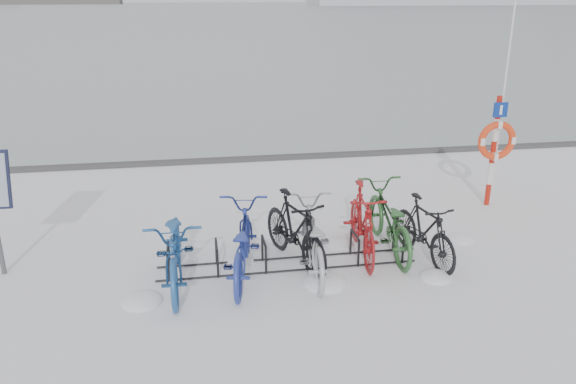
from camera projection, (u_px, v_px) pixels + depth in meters
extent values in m
plane|color=white|center=(287.00, 265.00, 8.75)|extent=(900.00, 900.00, 0.00)
cube|color=#A5B2BA|center=(193.00, 10.00, 152.85)|extent=(400.00, 298.00, 0.02)
cube|color=#3F3F42|center=(249.00, 159.00, 14.21)|extent=(400.00, 0.25, 0.10)
cylinder|color=black|center=(168.00, 268.00, 8.18)|extent=(0.04, 0.04, 0.44)
cylinder|color=black|center=(169.00, 255.00, 8.59)|extent=(0.04, 0.04, 0.44)
cylinder|color=black|center=(168.00, 248.00, 8.32)|extent=(0.04, 0.44, 0.04)
cylinder|color=black|center=(218.00, 264.00, 8.30)|extent=(0.04, 0.04, 0.44)
cylinder|color=black|center=(216.00, 251.00, 8.71)|extent=(0.04, 0.04, 0.44)
cylinder|color=black|center=(216.00, 244.00, 8.43)|extent=(0.04, 0.44, 0.04)
cylinder|color=black|center=(266.00, 260.00, 8.41)|extent=(0.04, 0.04, 0.44)
cylinder|color=black|center=(262.00, 248.00, 8.82)|extent=(0.04, 0.04, 0.44)
cylinder|color=black|center=(264.00, 241.00, 8.54)|extent=(0.04, 0.44, 0.04)
cylinder|color=black|center=(313.00, 257.00, 8.53)|extent=(0.04, 0.04, 0.44)
cylinder|color=black|center=(307.00, 245.00, 8.93)|extent=(0.04, 0.04, 0.44)
cylinder|color=black|center=(310.00, 238.00, 8.66)|extent=(0.04, 0.44, 0.04)
cylinder|color=black|center=(359.00, 253.00, 8.64)|extent=(0.04, 0.04, 0.44)
cylinder|color=black|center=(351.00, 242.00, 9.05)|extent=(0.04, 0.04, 0.44)
cylinder|color=black|center=(355.00, 235.00, 8.77)|extent=(0.04, 0.44, 0.04)
cylinder|color=black|center=(403.00, 250.00, 8.75)|extent=(0.04, 0.04, 0.44)
cylinder|color=black|center=(393.00, 239.00, 9.16)|extent=(0.04, 0.04, 0.44)
cylinder|color=black|center=(399.00, 232.00, 8.88)|extent=(0.04, 0.44, 0.04)
cylinder|color=black|center=(290.00, 271.00, 8.53)|extent=(4.00, 0.03, 0.03)
cylinder|color=black|center=(285.00, 258.00, 8.94)|extent=(4.00, 0.03, 0.03)
cylinder|color=#B01A0E|center=(488.00, 194.00, 11.20)|extent=(0.10, 0.10, 0.44)
cylinder|color=silver|center=(490.00, 173.00, 11.06)|extent=(0.10, 0.10, 0.44)
cylinder|color=#B01A0E|center=(493.00, 152.00, 10.91)|extent=(0.10, 0.10, 0.44)
cylinder|color=silver|center=(496.00, 130.00, 10.77)|extent=(0.10, 0.10, 0.44)
cylinder|color=#B01A0E|center=(499.00, 107.00, 10.62)|extent=(0.10, 0.10, 0.44)
torus|color=red|center=(497.00, 141.00, 10.74)|extent=(0.77, 0.13, 0.77)
cube|color=navy|center=(501.00, 110.00, 10.56)|extent=(0.28, 0.03, 0.28)
cylinder|color=silver|center=(502.00, 106.00, 10.68)|extent=(0.04, 0.04, 3.97)
imported|color=#215295|center=(176.00, 246.00, 8.06)|extent=(0.77, 2.20, 1.15)
imported|color=#273895|center=(241.00, 241.00, 8.27)|extent=(1.09, 2.21, 1.11)
imported|color=black|center=(295.00, 228.00, 8.69)|extent=(1.12, 1.99, 1.15)
imported|color=#A7A9AF|center=(312.00, 237.00, 8.43)|extent=(0.89, 2.15, 1.10)
imported|color=maroon|center=(362.00, 220.00, 8.93)|extent=(0.77, 2.01, 1.18)
imported|color=#2B5E2D|center=(388.00, 218.00, 9.12)|extent=(0.78, 2.15, 1.12)
imported|color=black|center=(424.00, 228.00, 8.82)|extent=(0.79, 1.78, 1.03)
ellipsoid|color=white|center=(142.00, 302.00, 7.71)|extent=(0.57, 0.57, 0.20)
ellipsoid|color=white|center=(435.00, 278.00, 8.37)|extent=(0.49, 0.49, 0.17)
ellipsoid|color=white|center=(311.00, 245.00, 9.44)|extent=(0.36, 0.36, 0.13)
ellipsoid|color=white|center=(240.00, 260.00, 8.91)|extent=(0.48, 0.48, 0.17)
ellipsoid|color=white|center=(461.00, 240.00, 9.66)|extent=(0.49, 0.49, 0.17)
ellipsoid|color=white|center=(337.00, 244.00, 9.49)|extent=(0.55, 0.55, 0.19)
ellipsoid|color=white|center=(325.00, 283.00, 8.20)|extent=(0.65, 0.65, 0.23)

